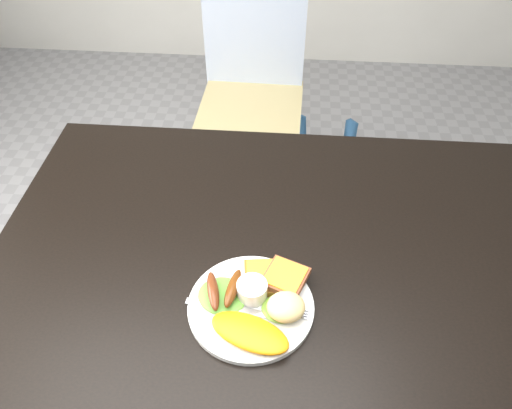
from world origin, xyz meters
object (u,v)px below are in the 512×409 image
Objects in this scene: dining_table at (283,255)px; person at (352,125)px; plate at (251,306)px; dining_chair at (251,109)px.

person is at bearing 72.48° from dining_table.
plate is (-0.25, -0.76, 0.12)m from person.
dining_table is 0.16m from plate.
person is at bearing 72.10° from plate.
dining_table reaches higher than dining_chair.
person reaches higher than dining_chair.
person is (0.34, -0.35, 0.19)m from dining_chair.
person is at bearing -43.78° from dining_chair.
person reaches higher than dining_table.
plate reaches higher than dining_chair.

